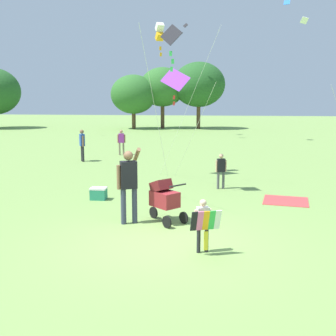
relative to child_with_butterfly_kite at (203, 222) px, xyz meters
The scene contains 13 objects.
ground_plane 1.15m from the child_with_butterfly_kite, 146.61° to the left, with size 120.00×120.00×0.00m, color #75994C.
treeline_distant 31.10m from the child_with_butterfly_kite, 93.65° to the left, with size 45.89×6.49×6.16m.
child_with_butterfly_kite is the anchor object (origin of this frame).
person_adult_flyer 2.47m from the child_with_butterfly_kite, 137.37° to the left, with size 0.55×0.65×1.79m.
stroller 2.11m from the child_with_butterfly_kite, 118.14° to the left, with size 1.00×0.95×1.03m.
kite_adult_black 6.07m from the child_with_butterfly_kite, 104.40° to the left, with size 0.73×3.14×5.01m.
kite_orange_delta 8.22m from the child_with_butterfly_kite, 99.96° to the left, with size 2.06×3.63×3.99m.
kite_green_novelty 9.40m from the child_with_butterfly_kite, 103.83° to the left, with size 2.42×2.49×5.60m.
person_sitting_far 12.22m from the child_with_butterfly_kite, 119.25° to the left, with size 0.33×0.42×1.46m.
person_couple_left 13.80m from the child_with_butterfly_kite, 109.90° to the left, with size 0.41×0.23×1.29m.
person_kid_running 5.65m from the child_with_butterfly_kite, 86.61° to the left, with size 0.35×0.22×1.14m.
picnic_blanket 4.81m from the child_with_butterfly_kite, 62.92° to the left, with size 1.23×1.17×0.02m, color #CC3D3D.
cooler_box 4.94m from the child_with_butterfly_kite, 129.96° to the left, with size 0.45×0.33×0.35m.
Camera 1 is at (1.08, -7.97, 2.90)m, focal length 44.02 mm.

